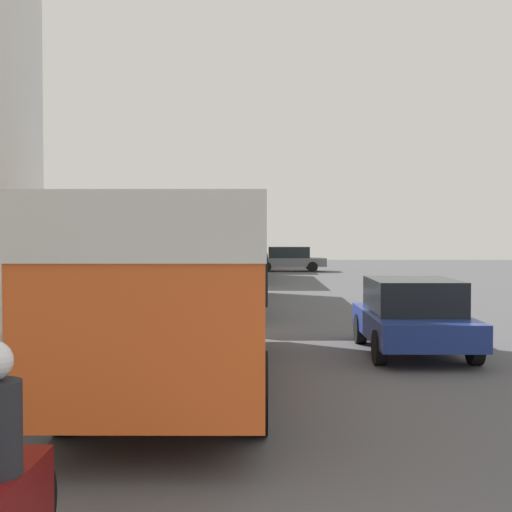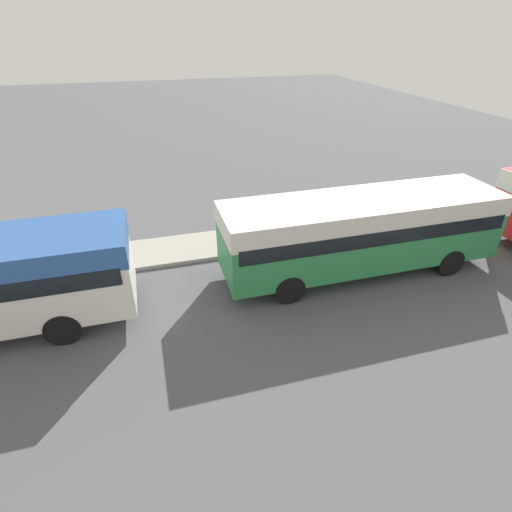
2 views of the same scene
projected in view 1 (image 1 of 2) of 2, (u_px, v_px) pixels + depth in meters
The scene contains 7 objects.
bus_lead at pixel (186, 268), 11.35m from camera, with size 2.55×9.45×2.81m.
bus_following at pixel (217, 249), 23.51m from camera, with size 2.63×10.74×2.87m.
bus_third_in_line at pixel (232, 244), 36.60m from camera, with size 2.58×9.84×2.80m.
bus_rear at pixel (243, 240), 48.58m from camera, with size 2.57×11.21×2.97m.
car_crossing at pixel (289, 259), 44.39m from camera, with size 4.58×1.94×1.53m.
car_far_curb at pixel (413, 315), 14.20m from camera, with size 1.95×4.06×1.48m.
pedestrian_near_curb at pixel (205, 252), 49.98m from camera, with size 0.43×0.43×1.82m.
Camera 1 is at (-0.46, -3.09, 2.41)m, focal length 50.00 mm.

